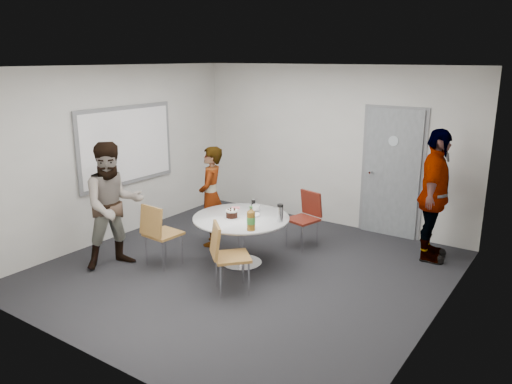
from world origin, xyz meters
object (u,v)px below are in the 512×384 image
Objects in this scene: whiteboard at (127,145)px; person_main at (211,196)px; door at (392,173)px; person_right at (434,196)px; chair_near_right at (225,251)px; person_left at (114,205)px; chair_far at (306,213)px; table at (243,224)px; chair_near_left at (158,229)px.

whiteboard is 1.64m from person_main.
person_right is (0.85, -0.67, -0.08)m from door.
person_left is (-1.75, -0.20, 0.33)m from chair_near_right.
chair_far is at bearing 98.08° from person_right.
table is 1.48× the size of chair_near_left.
table is (-1.24, -2.35, -0.42)m from door.
whiteboard is at bearing 155.27° from chair_near_left.
whiteboard is at bearing -155.87° from chair_near_right.
chair_near_right is at bearing 18.89° from person_main.
chair_near_left is at bearing -124.93° from door.
person_left reaches higher than chair_far.
person_right is at bearing -148.71° from chair_far.
chair_near_right is at bearing 0.01° from chair_near_left.
whiteboard is 4.72m from person_right.
door is 3.77m from chair_near_left.
person_main is at bearing 92.27° from chair_near_left.
table is at bearing -30.36° from person_left.
chair_near_right is 3.08m from person_right.
person_right reaches higher than person_main.
chair_far is 2.82m from person_left.
door is at bearing 116.15° from chair_near_right.
whiteboard is 1.51m from person_left.
person_left is at bearing -131.11° from chair_near_right.
table is at bearing 85.74° from chair_far.
person_main is (-1.24, -0.76, 0.25)m from chair_far.
chair_near_right is (0.31, -0.80, -0.06)m from table.
whiteboard is at bearing 64.43° from person_left.
whiteboard is 2.14× the size of chair_near_right.
person_right is (3.52, 2.68, 0.07)m from person_left.
chair_near_right is at bearing -58.85° from person_left.
chair_near_left is (-0.90, -0.71, -0.06)m from table.
chair_near_left is (1.42, -0.78, -0.90)m from whiteboard.
person_right is at bearing 38.87° from table.
door is 1.58m from chair_far.
table reaches higher than chair_near_right.
door is at bearing -13.83° from person_left.
door is 3.32m from chair_near_right.
person_right is (4.41, 1.61, -0.51)m from whiteboard.
person_right reaches higher than person_left.
person_left reaches higher than person_main.
whiteboard is at bearing 100.60° from person_right.
chair_near_right is 1.04× the size of chair_far.
chair_near_left is 1.12m from person_main.
chair_near_right is at bearing -68.68° from table.
chair_far is (0.06, 1.94, -0.02)m from chair_near_right.
person_left is 0.92× the size of person_right.
table is at bearing -1.72° from whiteboard.
person_right is (1.72, 0.54, 0.42)m from chair_far.
door is 1.08m from person_right.
door is at bearing 32.66° from whiteboard.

